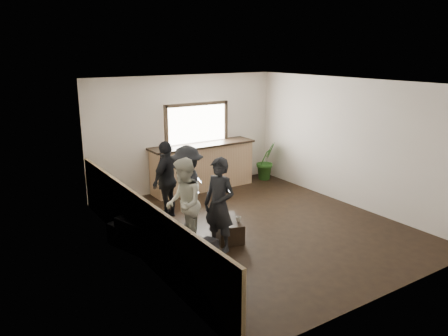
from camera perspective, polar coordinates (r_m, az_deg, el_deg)
ground at (r=8.74m, az=4.50°, el=-7.54°), size 5.00×6.00×0.01m
room_shell at (r=7.87m, az=0.46°, el=1.20°), size 5.01×6.01×2.80m
bar_counter at (r=10.83m, az=-2.84°, el=0.56°), size 2.70×0.68×2.13m
sofa at (r=7.62m, az=-8.32°, el=-8.86°), size 1.35×2.11×0.57m
coffee_table at (r=8.14m, az=0.43°, el=-7.90°), size 0.69×0.91×0.36m
cup_a at (r=8.15m, az=-0.81°, el=-6.17°), size 0.12×0.12×0.09m
cup_b at (r=7.95m, az=1.88°, el=-6.71°), size 0.12×0.12×0.09m
potted_plant at (r=11.71m, az=5.52°, el=0.93°), size 0.61×0.52×1.00m
person_a at (r=7.43m, az=-0.61°, el=-4.87°), size 0.58×0.70×1.64m
person_b at (r=7.58m, az=-5.28°, el=-4.69°), size 0.89×0.97×1.60m
person_c at (r=8.39m, az=-4.77°, el=-2.58°), size 1.04×1.22×1.64m
person_d at (r=8.99m, az=-7.44°, el=-1.52°), size 1.01×0.83×1.61m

